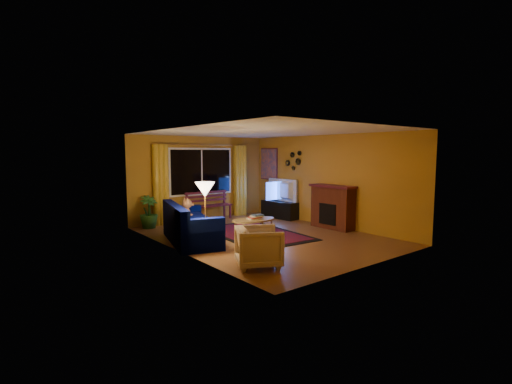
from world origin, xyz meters
TOP-DOWN VIEW (x-y plane):
  - floor at (0.00, 0.00)m, footprint 4.50×6.00m
  - ceiling at (0.00, 0.00)m, footprint 4.50×6.00m
  - wall_back at (0.00, 3.01)m, footprint 4.50×0.02m
  - wall_left at (-2.26, 0.00)m, footprint 0.02×6.00m
  - wall_right at (2.26, 0.00)m, footprint 0.02×6.00m
  - window at (0.00, 2.94)m, footprint 2.00×0.02m
  - curtain_rod at (0.00, 2.90)m, footprint 3.20×0.03m
  - curtain_left at (-1.35, 2.88)m, footprint 0.36×0.36m
  - curtain_right at (1.35, 2.88)m, footprint 0.36×0.36m
  - bench at (0.10, 2.71)m, footprint 1.43×0.44m
  - potted_plant at (-1.80, 2.66)m, footprint 0.58×0.58m
  - sofa at (-1.65, 0.56)m, footprint 1.45×2.31m
  - dog at (-1.60, 1.04)m, footprint 0.41×0.47m
  - armchair at (-1.59, -1.81)m, footprint 0.98×1.00m
  - floor_lamp at (-1.79, -0.31)m, footprint 0.30×0.30m
  - rug at (-0.00, 0.35)m, footprint 2.09×3.07m
  - coffee_table at (-0.18, 0.17)m, footprint 1.25×1.25m
  - tv_console at (2.00, 1.66)m, footprint 0.53×1.28m
  - television at (2.00, 1.66)m, footprint 0.23×1.19m
  - fireplace at (2.05, -0.40)m, footprint 0.40×1.20m
  - mirror_cluster at (2.21, 1.30)m, footprint 0.06×0.60m
  - painting at (2.22, 2.45)m, footprint 0.04×0.76m

SIDE VIEW (x-z plane):
  - floor at x=0.00m, z-range -0.02..0.00m
  - rug at x=0.00m, z-range 0.00..0.02m
  - coffee_table at x=-0.18m, z-range 0.00..0.41m
  - bench at x=0.10m, z-range 0.00..0.43m
  - tv_console at x=2.00m, z-range 0.00..0.52m
  - armchair at x=-1.59m, z-range 0.00..0.78m
  - sofa at x=-1.65m, z-range 0.00..0.87m
  - potted_plant at x=-1.80m, z-range 0.00..0.87m
  - fireplace at x=2.05m, z-range 0.00..1.10m
  - dog at x=-1.60m, z-range 0.43..0.86m
  - floor_lamp at x=-1.79m, z-range 0.00..1.41m
  - television at x=2.00m, z-range 0.52..1.20m
  - curtain_left at x=-1.35m, z-range 0.00..2.24m
  - curtain_right at x=1.35m, z-range 0.00..2.24m
  - wall_back at x=0.00m, z-range 0.00..2.50m
  - wall_left at x=-2.26m, z-range 0.00..2.50m
  - wall_right at x=2.26m, z-range 0.00..2.50m
  - window at x=0.00m, z-range 0.80..2.10m
  - painting at x=2.22m, z-range 1.17..2.13m
  - mirror_cluster at x=2.21m, z-range 1.52..2.08m
  - curtain_rod at x=0.00m, z-range 2.23..2.27m
  - ceiling at x=0.00m, z-range 2.50..2.52m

